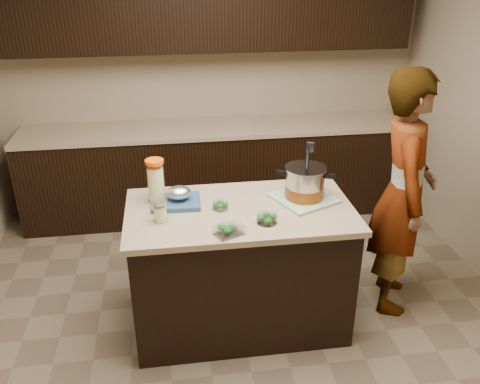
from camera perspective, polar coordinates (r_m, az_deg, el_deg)
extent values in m
plane|color=brown|center=(3.76, 0.00, -14.16)|extent=(4.00, 4.00, 0.00)
cube|color=tan|center=(4.98, -3.42, 13.41)|extent=(4.00, 0.04, 2.70)
cube|color=black|center=(4.98, -2.83, 2.28)|extent=(3.60, 0.60, 0.86)
cube|color=tan|center=(4.82, -2.94, 7.20)|extent=(3.60, 0.63, 0.04)
cube|color=black|center=(4.71, -3.40, 20.10)|extent=(3.60, 0.35, 0.75)
cube|color=black|center=(3.50, 0.00, -8.75)|extent=(1.40, 0.75, 0.86)
cube|color=tan|center=(3.26, 0.00, -2.22)|extent=(1.46, 0.81, 0.04)
cube|color=#5C8960|center=(3.40, 7.20, -0.68)|extent=(0.47, 0.47, 0.02)
cylinder|color=#B7B7BC|center=(3.35, 7.30, 0.99)|extent=(0.32, 0.32, 0.20)
cylinder|color=brown|center=(3.37, 7.24, 0.09)|extent=(0.32, 0.32, 0.08)
cylinder|color=#B7B7BC|center=(3.31, 7.40, 2.66)|extent=(0.35, 0.35, 0.01)
cube|color=black|center=(3.33, 4.66, 2.19)|extent=(0.07, 0.05, 0.03)
cube|color=black|center=(3.32, 10.06, 1.76)|extent=(0.07, 0.05, 0.03)
cylinder|color=black|center=(3.26, 7.58, 3.38)|extent=(0.05, 0.11, 0.24)
cylinder|color=#EFED92|center=(3.34, -9.41, 0.81)|extent=(0.13, 0.13, 0.24)
cylinder|color=white|center=(3.34, -9.42, 1.04)|extent=(0.15, 0.15, 0.27)
cylinder|color=#FF5605|center=(3.28, -9.60, 3.34)|extent=(0.15, 0.15, 0.02)
cylinder|color=#EFED92|center=(3.13, -8.93, -2.45)|extent=(0.09, 0.09, 0.09)
cylinder|color=white|center=(3.12, -8.95, -2.22)|extent=(0.09, 0.09, 0.12)
cylinder|color=silver|center=(3.09, -9.04, -1.03)|extent=(0.10, 0.10, 0.02)
cylinder|color=silver|center=(3.24, -2.21, -1.53)|extent=(0.13, 0.13, 0.05)
cylinder|color=silver|center=(3.08, 3.04, -2.98)|extent=(0.16, 0.16, 0.06)
cube|color=silver|center=(2.96, -1.26, -4.25)|extent=(0.20, 0.17, 0.06)
cube|color=navy|center=(3.33, -7.19, -1.13)|extent=(0.32, 0.26, 0.03)
ellipsoid|color=silver|center=(3.30, -6.88, -0.19)|extent=(0.16, 0.13, 0.09)
imported|color=gray|center=(3.68, 17.83, -0.23)|extent=(0.59, 0.74, 1.75)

